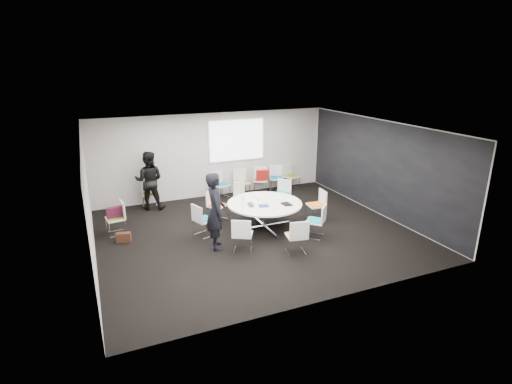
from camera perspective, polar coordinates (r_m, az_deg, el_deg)
name	(u,v)px	position (r m, az deg, el deg)	size (l,w,h in m)	color
room_shell	(258,182)	(10.33, 0.33, 1.41)	(8.08, 7.08, 2.88)	black
conference_table	(265,210)	(10.90, 1.24, -2.60)	(2.03, 2.03, 0.73)	silver
projection_screen	(237,140)	(13.61, -2.76, 7.39)	(1.90, 0.03, 1.35)	white
chair_ring_a	(316,211)	(11.67, 8.57, -2.65)	(0.49, 0.50, 0.88)	silver
chair_ring_b	(282,199)	(12.51, 3.70, -1.05)	(0.64, 0.64, 0.88)	silver
chair_ring_c	(244,201)	(12.31, -1.80, -1.34)	(0.60, 0.60, 0.88)	silver
chair_ring_d	(217,211)	(11.56, -5.59, -2.72)	(0.64, 0.63, 0.88)	silver
chair_ring_e	(204,226)	(10.58, -7.48, -4.82)	(0.58, 0.58, 0.88)	silver
chair_ring_f	(242,241)	(9.65, -1.95, -7.00)	(0.62, 0.61, 0.88)	silver
chair_ring_g	(296,243)	(9.60, 5.80, -7.20)	(0.54, 0.53, 0.88)	silver
chair_ring_h	(316,227)	(10.53, 8.53, -4.99)	(0.64, 0.64, 0.88)	silver
chair_back_a	(221,190)	(13.50, -5.02, 0.36)	(0.59, 0.58, 0.88)	silver
chair_back_b	(242,187)	(13.73, -2.05, 0.72)	(0.47, 0.46, 0.88)	silver
chair_back_c	(260,185)	(13.99, 0.60, 1.06)	(0.60, 0.59, 0.88)	silver
chair_back_d	(276,183)	(14.24, 2.91, 1.35)	(0.58, 0.58, 0.88)	silver
chair_back_e	(291,181)	(14.49, 5.04, 1.59)	(0.57, 0.57, 0.88)	silver
chair_spare_left	(117,224)	(11.22, -19.29, -4.37)	(0.51, 0.52, 0.88)	silver
chair_person_back	(150,198)	(13.01, -14.91, -0.89)	(0.50, 0.49, 0.88)	silver
person_main	(216,211)	(9.64, -5.79, -2.72)	(0.70, 0.46, 1.91)	black
person_back	(149,180)	(12.66, -15.03, 1.60)	(0.88, 0.69, 1.82)	black
laptop	(252,205)	(10.64, -0.52, -1.81)	(0.35, 0.22, 0.03)	#333338
laptop_lid	(243,200)	(10.66, -1.88, -1.13)	(0.30, 0.02, 0.22)	silver
notebook_black	(286,204)	(10.73, 4.36, -1.72)	(0.22, 0.30, 0.02)	black
tablet_folio	(264,206)	(10.56, 1.10, -1.97)	(0.26, 0.20, 0.03)	navy
papers_right	(275,198)	(11.22, 2.76, -0.84)	(0.30, 0.21, 0.00)	white
papers_front	(291,199)	(11.13, 5.05, -1.04)	(0.30, 0.21, 0.00)	white
cup	(259,199)	(11.00, 0.37, -0.96)	(0.08, 0.08, 0.09)	white
phone	(291,205)	(10.66, 5.03, -1.91)	(0.14, 0.07, 0.01)	black
maroon_bag	(115,212)	(11.09, -19.55, -2.74)	(0.40, 0.14, 0.28)	#431124
brown_bag	(124,237)	(10.75, -18.40, -6.16)	(0.36, 0.16, 0.24)	#391D12
red_jacket	(263,175)	(13.67, 0.96, 2.51)	(0.44, 0.10, 0.35)	#A01B13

